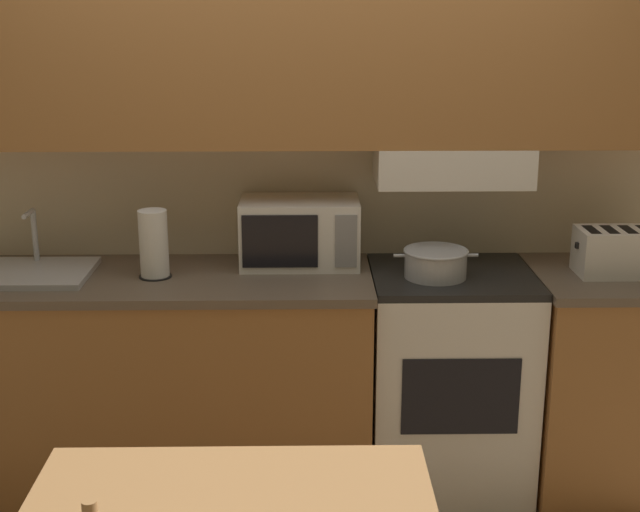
{
  "coord_description": "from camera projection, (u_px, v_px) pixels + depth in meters",
  "views": [
    {
      "loc": [
        -0.0,
        -3.77,
        2.0
      ],
      "look_at": [
        0.05,
        -0.56,
        1.09
      ],
      "focal_mm": 50.0,
      "sensor_mm": 36.0,
      "label": 1
    }
  ],
  "objects": [
    {
      "name": "paper_towel_roll",
      "position": [
        155.0,
        244.0,
        3.55
      ],
      "size": [
        0.13,
        0.13,
        0.27
      ],
      "color": "black",
      "rests_on": "lower_counter_main"
    },
    {
      "name": "lower_counter_main",
      "position": [
        162.0,
        382.0,
        3.73
      ],
      "size": [
        1.76,
        0.64,
        0.94
      ],
      "color": "#A36B38",
      "rests_on": "ground_plane"
    },
    {
      "name": "toaster",
      "position": [
        618.0,
        252.0,
        3.59
      ],
      "size": [
        0.33,
        0.2,
        0.19
      ],
      "color": "white",
      "rests_on": "lower_counter_right_stub"
    },
    {
      "name": "microwave",
      "position": [
        301.0,
        232.0,
        3.72
      ],
      "size": [
        0.49,
        0.3,
        0.28
      ],
      "color": "white",
      "rests_on": "lower_counter_main"
    },
    {
      "name": "wall_back",
      "position": [
        310.0,
        132.0,
        3.7
      ],
      "size": [
        5.36,
        0.38,
        2.55
      ],
      "color": "beige",
      "rests_on": "ground_plane"
    },
    {
      "name": "sink_basin",
      "position": [
        28.0,
        272.0,
        3.59
      ],
      "size": [
        0.51,
        0.4,
        0.25
      ],
      "color": "#B7BABF",
      "rests_on": "lower_counter_main"
    },
    {
      "name": "stove_range",
      "position": [
        449.0,
        378.0,
        3.77
      ],
      "size": [
        0.66,
        0.6,
        0.94
      ],
      "color": "white",
      "rests_on": "ground_plane"
    },
    {
      "name": "ground_plane",
      "position": [
        307.0,
        446.0,
        4.17
      ],
      "size": [
        16.0,
        16.0,
        0.0
      ],
      "primitive_type": "plane",
      "color": "#7F664C"
    },
    {
      "name": "cooking_pot",
      "position": [
        437.0,
        262.0,
        3.57
      ],
      "size": [
        0.34,
        0.26,
        0.12
      ],
      "color": "#B7BABF",
      "rests_on": "stove_range"
    },
    {
      "name": "lower_counter_right_stub",
      "position": [
        594.0,
        379.0,
        3.76
      ],
      "size": [
        0.55,
        0.64,
        0.94
      ],
      "color": "#A36B38",
      "rests_on": "ground_plane"
    }
  ]
}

